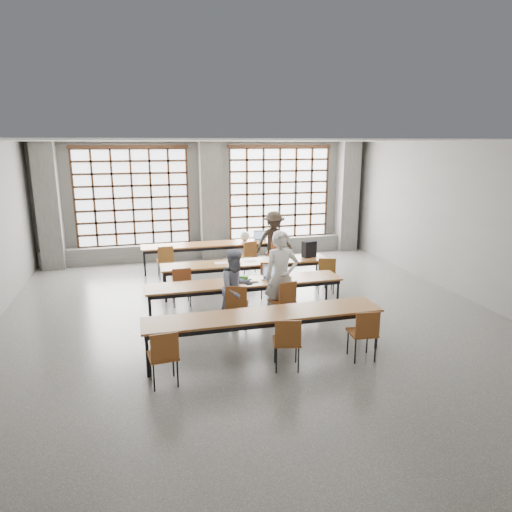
{
  "coord_description": "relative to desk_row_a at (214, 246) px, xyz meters",
  "views": [
    {
      "loc": [
        -2.19,
        -8.36,
        3.48
      ],
      "look_at": [
        0.14,
        0.4,
        1.21
      ],
      "focal_mm": 32.0,
      "sensor_mm": 36.0,
      "label": 1
    }
  ],
  "objects": [
    {
      "name": "mouse",
      "position": [
        0.95,
        -3.74,
        0.08
      ],
      "size": [
        0.11,
        0.08,
        0.04
      ],
      "primitive_type": "ellipsoid",
      "rotation": [
        0.0,
        0.0,
        0.12
      ],
      "color": "silver",
      "rests_on": "desk_row_c"
    },
    {
      "name": "wall_right",
      "position": [
        5.12,
        -3.97,
        1.09
      ],
      "size": [
        0.0,
        11.0,
        11.0
      ],
      "primitive_type": "plane",
      "rotation": [
        1.57,
        0.0,
        -1.57
      ],
      "color": "slate",
      "rests_on": "floor"
    },
    {
      "name": "sill_ledge",
      "position": [
        0.12,
        1.33,
        -0.41
      ],
      "size": [
        9.8,
        0.35,
        0.5
      ],
      "primitive_type": "cube",
      "color": "#51514E",
      "rests_on": "floor"
    },
    {
      "name": "wall_back",
      "position": [
        0.12,
        1.53,
        1.09
      ],
      "size": [
        10.0,
        0.0,
        10.0
      ],
      "primitive_type": "plane",
      "rotation": [
        1.57,
        0.0,
        0.0
      ],
      "color": "slate",
      "rests_on": "floor"
    },
    {
      "name": "chair_near_right",
      "position": [
        1.38,
        -6.17,
        -0.13
      ],
      "size": [
        0.46,
        0.46,
        0.88
      ],
      "color": "brown",
      "rests_on": "floor"
    },
    {
      "name": "chair_mid_centre",
      "position": [
        0.77,
        -2.83,
        -0.13
      ],
      "size": [
        0.52,
        0.52,
        0.88
      ],
      "color": "maroon",
      "rests_on": "floor"
    },
    {
      "name": "student_female",
      "position": [
        -0.3,
        -4.22,
        0.1
      ],
      "size": [
        0.89,
        0.79,
        1.53
      ],
      "primitive_type": "imported",
      "rotation": [
        0.0,
        0.0,
        0.33
      ],
      "color": "navy",
      "rests_on": "floor"
    },
    {
      "name": "laptop_back",
      "position": [
        1.36,
        0.11,
        0.13
      ],
      "size": [
        0.42,
        0.38,
        0.26
      ],
      "color": "silver",
      "rests_on": "desk_row_a"
    },
    {
      "name": "wall_front",
      "position": [
        0.12,
        -9.47,
        1.09
      ],
      "size": [
        10.0,
        0.0,
        10.0
      ],
      "primitive_type": "plane",
      "rotation": [
        -1.57,
        0.0,
        0.0
      ],
      "color": "slate",
      "rests_on": "floor"
    },
    {
      "name": "ceiling",
      "position": [
        0.12,
        -3.97,
        2.84
      ],
      "size": [
        11.0,
        11.0,
        0.0
      ],
      "primitive_type": "plane",
      "rotation": [
        3.14,
        0.0,
        0.0
      ],
      "color": "silver",
      "rests_on": "floor"
    },
    {
      "name": "chair_mid_right",
      "position": [
        2.17,
        -2.83,
        -0.13
      ],
      "size": [
        0.52,
        0.52,
        0.88
      ],
      "color": "brown",
      "rests_on": "floor"
    },
    {
      "name": "backpack",
      "position": [
        1.99,
        -2.15,
        0.27
      ],
      "size": [
        0.36,
        0.27,
        0.4
      ],
      "primitive_type": "cube",
      "rotation": [
        0.0,
        0.0,
        0.23
      ],
      "color": "black",
      "rests_on": "desk_row_b"
    },
    {
      "name": "phone",
      "position": [
        0.18,
        -3.82,
        0.07
      ],
      "size": [
        0.14,
        0.09,
        0.01
      ],
      "primitive_type": "cube",
      "rotation": [
        0.0,
        0.0,
        -0.25
      ],
      "color": "black",
      "rests_on": "desk_row_c"
    },
    {
      "name": "paper_sheet_c",
      "position": [
        0.49,
        -2.2,
        0.07
      ],
      "size": [
        0.31,
        0.23,
        0.0
      ],
      "primitive_type": "cube",
      "rotation": [
        0.0,
        0.0,
        -0.06
      ],
      "color": "silver",
      "rests_on": "desk_row_b"
    },
    {
      "name": "column_mid",
      "position": [
        0.12,
        1.25,
        1.09
      ],
      "size": [
        0.6,
        0.55,
        3.5
      ],
      "primitive_type": "cube",
      "color": "#51514E",
      "rests_on": "floor"
    },
    {
      "name": "paper_sheet_b",
      "position": [
        0.09,
        -2.25,
        0.07
      ],
      "size": [
        0.36,
        0.34,
        0.0
      ],
      "primitive_type": "cube",
      "rotation": [
        0.0,
        0.0,
        -0.61
      ],
      "color": "white",
      "rests_on": "desk_row_b"
    },
    {
      "name": "chair_near_mid",
      "position": [
        0.07,
        -6.17,
        -0.13
      ],
      "size": [
        0.51,
        0.51,
        0.88
      ],
      "color": "brown",
      "rests_on": "floor"
    },
    {
      "name": "chair_front_left",
      "position": [
        -0.32,
        -4.35,
        -0.13
      ],
      "size": [
        0.52,
        0.52,
        0.88
      ],
      "color": "brown",
      "rests_on": "floor"
    },
    {
      "name": "desk_row_b",
      "position": [
        0.39,
        -2.2,
        0.0
      ],
      "size": [
        4.0,
        0.7,
        0.73
      ],
      "color": "brown",
      "rests_on": "floor"
    },
    {
      "name": "student_male",
      "position": [
        0.6,
        -4.22,
        0.25
      ],
      "size": [
        0.7,
        0.49,
        1.83
      ],
      "primitive_type": "imported",
      "rotation": [
        0.0,
        0.0,
        -0.08
      ],
      "color": "silver",
      "rests_on": "floor"
    },
    {
      "name": "desk_row_d",
      "position": [
        -0.11,
        -5.54,
        0.0
      ],
      "size": [
        4.0,
        0.7,
        0.73
      ],
      "color": "brown",
      "rests_on": "floor"
    },
    {
      "name": "red_pouch",
      "position": [
        -1.81,
        -6.09,
        -0.16
      ],
      "size": [
        0.21,
        0.13,
        0.06
      ],
      "primitive_type": "cube",
      "rotation": [
        0.0,
        0.0,
        0.24
      ],
      "color": "#9A2812",
      "rests_on": "chair_near_left"
    },
    {
      "name": "chair_near_left",
      "position": [
        -1.81,
        -6.17,
        -0.13
      ],
      "size": [
        0.46,
        0.46,
        0.88
      ],
      "color": "brown",
      "rests_on": "floor"
    },
    {
      "name": "plastic_bag",
      "position": [
        0.9,
        0.05,
        0.21
      ],
      "size": [
        0.3,
        0.26,
        0.29
      ],
      "primitive_type": "ellipsoid",
      "rotation": [
        0.0,
        0.0,
        -0.21
      ],
      "color": "silver",
      "rests_on": "desk_row_a"
    },
    {
      "name": "chair_back_right",
      "position": [
        1.61,
        -0.63,
        -0.13
      ],
      "size": [
        0.48,
        0.49,
        0.88
      ],
      "color": "brown",
      "rests_on": "floor"
    },
    {
      "name": "window_right",
      "position": [
        2.37,
        1.45,
        1.24
      ],
      "size": [
        3.32,
        0.12,
        3.0
      ],
      "color": "white",
      "rests_on": "wall_back"
    },
    {
      "name": "column_left",
      "position": [
        -4.38,
        1.25,
        1.09
      ],
      "size": [
        0.6,
        0.55,
        3.5
      ],
      "primitive_type": "cube",
      "color": "#51514E",
      "rests_on": "floor"
    },
    {
      "name": "paper_sheet_a",
      "position": [
        -0.21,
        -2.15,
        0.07
      ],
      "size": [
        0.31,
        0.22,
        0.0
      ],
      "primitive_type": "cube",
      "rotation": [
        0.0,
        0.0,
        -0.04
      ],
      "color": "white",
      "rests_on": "desk_row_b"
    },
    {
      "name": "floor",
      "position": [
        0.12,
        -3.97,
        -0.66
      ],
      "size": [
        11.0,
        11.0,
        0.0
      ],
      "primitive_type": "plane",
      "color": "#4B4B48",
      "rests_on": "ground"
    },
    {
      "name": "laptop_front",
      "position": [
        0.57,
        -3.62,
        0.13
      ],
      "size": [
        0.45,
        0.41,
        0.26
      ],
      "color": "silver",
      "rests_on": "desk_row_c"
    },
    {
      "name": "chair_back_left",
      "position": [
        -1.4,
        -0.63,
        -0.13
      ],
      "size": [
        0.44,
        0.45,
        0.88
      ],
      "color": "brown",
      "rests_on": "floor"
    },
    {
      "name": "column_right",
      "position": [
        4.62,
        1.25,
        1.09
      ],
      "size": [
        0.6,
        0.55,
        3.5
      ],
      "primitive_type": "cube",
      "color": "#51514E",
      "rests_on": "floor"
    },
    {
      "name": "chair_back_mid",
      "position": [
        0.82,
        -0.63,
        -0.13
      ],
      "size": [
        0.53,
        0.53,
        0.88
      ],
      "color": "brown",
      "rests_on": "floor"
    },
    {
      "name": "chair_front_right",
      "position": [
        0.62,
        -4.35,
        -0.13
      ],
      "size": [
        0.53,
        0.53,
        0.88
      ],
      "color": "brown",
      "rests_on": "floor"
    },
    {
      "name": "student_back",
      "position": [
        1.6,
        -0.5,
        0.16
      ],
      "size": [
        1.12,
        0.72,
        1.64
      ],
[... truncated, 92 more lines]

